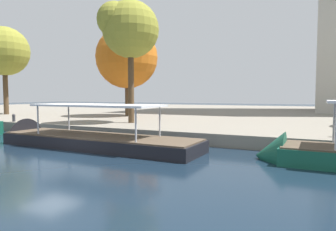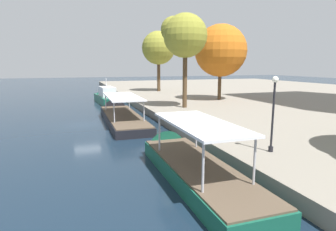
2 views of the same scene
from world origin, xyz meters
name	(u,v)px [view 1 (image 1 of 2)]	position (x,y,z in m)	size (l,w,h in m)	color
ground_plane	(51,158)	(0.00, 0.00, 0.00)	(220.00, 220.00, 0.00)	#142333
dock_promenade	(227,114)	(0.00, 34.38, 0.42)	(120.00, 55.00, 0.84)	gray
tour_boat_1	(82,142)	(-1.08, 3.55, 0.26)	(14.63, 3.51, 4.04)	black
mooring_bollard_0	(14,117)	(-12.67, 7.48, 1.22)	(0.29, 0.29, 0.71)	#2D2D33
tree_0	(6,52)	(-23.25, 14.68, 8.78)	(6.09, 6.31, 11.00)	#4C3823
tree_2	(125,58)	(-7.74, 18.45, 7.57)	(7.19, 7.19, 10.41)	#4C3823
tree_3	(128,29)	(-2.51, 11.13, 8.98)	(4.90, 5.03, 10.53)	#4C3823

